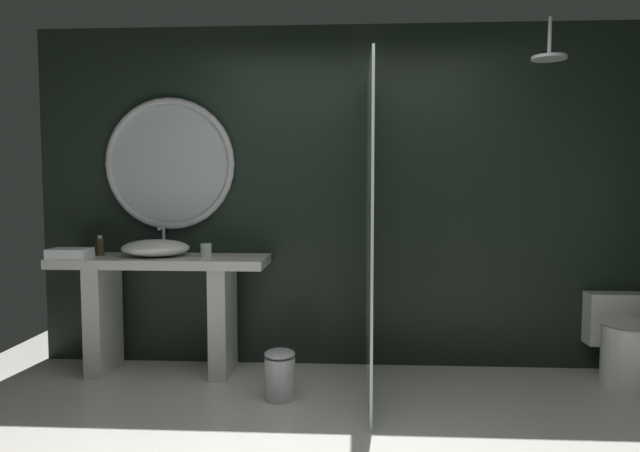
# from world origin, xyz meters

# --- Properties ---
(back_wall_panel) EXTENTS (4.80, 0.10, 2.60)m
(back_wall_panel) POSITION_xyz_m (0.00, 1.90, 1.30)
(back_wall_panel) COLOR black
(back_wall_panel) RESTS_ON ground_plane
(vanity_counter) EXTENTS (1.56, 0.50, 0.87)m
(vanity_counter) POSITION_xyz_m (-1.36, 1.58, 0.57)
(vanity_counter) COLOR silver
(vanity_counter) RESTS_ON ground_plane
(vessel_sink) EXTENTS (0.50, 0.41, 0.21)m
(vessel_sink) POSITION_xyz_m (-1.41, 1.58, 0.93)
(vessel_sink) COLOR white
(vessel_sink) RESTS_ON vanity_counter
(tumbler_cup) EXTENTS (0.08, 0.08, 0.10)m
(tumbler_cup) POSITION_xyz_m (-1.03, 1.58, 0.92)
(tumbler_cup) COLOR silver
(tumbler_cup) RESTS_ON vanity_counter
(soap_dispenser) EXTENTS (0.06, 0.06, 0.15)m
(soap_dispenser) POSITION_xyz_m (-1.85, 1.62, 0.94)
(soap_dispenser) COLOR #3D3323
(soap_dispenser) RESTS_ON vanity_counter
(round_wall_mirror) EXTENTS (1.01, 0.05, 1.01)m
(round_wall_mirror) POSITION_xyz_m (-1.36, 1.81, 1.56)
(round_wall_mirror) COLOR #B7B7BC
(shower_glass_panel) EXTENTS (0.02, 1.23, 2.17)m
(shower_glass_panel) POSITION_xyz_m (0.15, 1.24, 1.08)
(shower_glass_panel) COLOR silver
(shower_glass_panel) RESTS_ON ground_plane
(rain_shower_head) EXTENTS (0.23, 0.23, 0.28)m
(rain_shower_head) POSITION_xyz_m (1.33, 1.38, 2.25)
(rain_shower_head) COLOR #B7B7BC
(toilet) EXTENTS (0.43, 0.61, 0.60)m
(toilet) POSITION_xyz_m (1.99, 1.56, 0.27)
(toilet) COLOR white
(toilet) RESTS_ON ground_plane
(waste_bin) EXTENTS (0.20, 0.20, 0.33)m
(waste_bin) POSITION_xyz_m (-0.43, 1.09, 0.17)
(waste_bin) COLOR #B7B7BC
(waste_bin) RESTS_ON ground_plane
(folded_hand_towel) EXTENTS (0.29, 0.19, 0.07)m
(folded_hand_towel) POSITION_xyz_m (-1.98, 1.43, 0.91)
(folded_hand_towel) COLOR white
(folded_hand_towel) RESTS_ON vanity_counter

